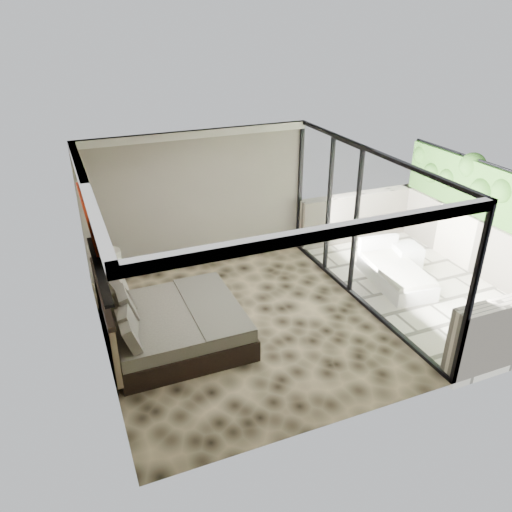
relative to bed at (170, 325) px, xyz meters
name	(u,v)px	position (x,y,z in m)	size (l,w,h in m)	color
floor	(245,326)	(1.26, -0.01, -0.35)	(5.00, 5.00, 0.00)	black
ceiling	(243,166)	(1.26, -0.01, 2.44)	(4.50, 5.00, 0.02)	silver
back_wall	(198,201)	(1.26, 2.48, 1.05)	(4.50, 0.02, 2.80)	gray
left_wall	(96,278)	(-0.98, -0.01, 1.05)	(0.02, 5.00, 2.80)	gray
glass_wall	(365,230)	(3.51, -0.01, 1.05)	(0.08, 5.00, 2.80)	white
terrace_slab	(423,287)	(5.01, -0.01, -0.41)	(3.00, 5.00, 0.12)	beige
parapet_far	(482,247)	(6.36, -0.01, 0.20)	(0.30, 5.00, 1.10)	beige
foliage_hedge	(494,195)	(6.36, -0.01, 1.30)	(0.36, 4.60, 1.10)	#3E6B21
picture_ledge	(99,268)	(-0.92, 0.09, 1.15)	(0.12, 2.20, 0.05)	black
bed	(170,325)	(0.00, 0.00, 0.00)	(2.12, 2.06, 1.17)	black
nightstand	(113,299)	(-0.71, 1.28, -0.08)	(0.53, 0.53, 0.53)	black
table_lamp	(111,264)	(-0.66, 1.26, 0.61)	(0.37, 0.37, 0.68)	black
abstract_canvas	(87,219)	(-0.94, 0.84, 1.63)	(0.04, 0.90, 0.90)	red
framed_print	(97,243)	(-0.88, 0.25, 1.48)	(0.03, 0.50, 0.60)	black
ottoman	(406,257)	(5.09, 0.67, -0.09)	(0.51, 0.51, 0.51)	white
lounger	(394,273)	(4.51, 0.28, -0.14)	(1.04, 1.78, 0.66)	silver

